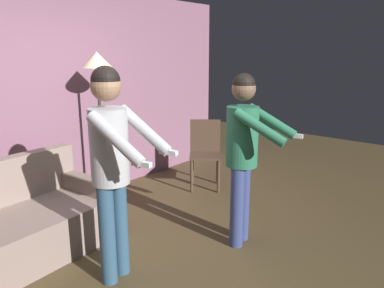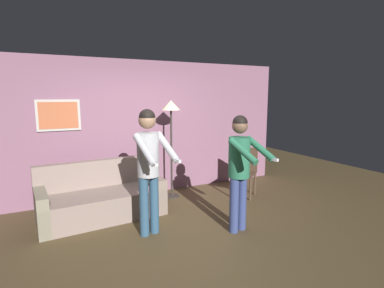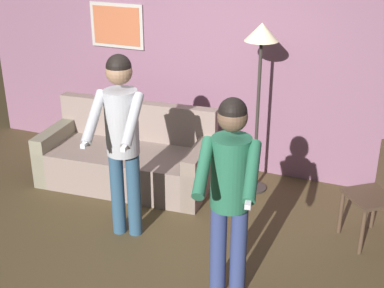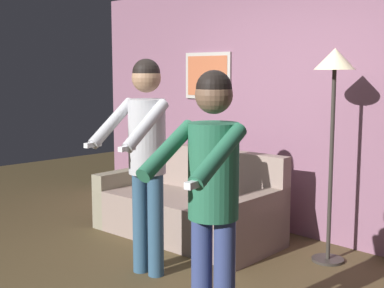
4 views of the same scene
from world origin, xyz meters
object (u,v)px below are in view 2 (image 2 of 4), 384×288
Objects in this scene: couch at (102,200)px; dining_chair_distant at (245,169)px; person_standing_left at (149,160)px; torchiere_lamp at (171,116)px; person_standing_right at (240,163)px.

couch is 2.10× the size of dining_chair_distant.
dining_chair_distant is at bearing 19.89° from person_standing_left.
dining_chair_distant is (2.21, 0.80, -0.54)m from person_standing_left.
couch is 2.72m from dining_chair_distant.
person_standing_left is at bearing -62.58° from couch.
torchiere_lamp is (1.38, 0.38, 1.28)m from couch.
person_standing_left is 1.89× the size of dining_chair_distant.
person_standing_left reaches higher than couch.
couch is 1.17× the size of person_standing_right.
person_standing_right is (1.67, -1.42, 0.73)m from couch.
dining_chair_distant is at bearing -3.18° from couch.
person_standing_left is (0.49, -0.95, 0.79)m from couch.
dining_chair_distant is at bearing -21.58° from torchiere_lamp.
dining_chair_distant reaches higher than couch.
person_standing_left is at bearing 158.23° from person_standing_right.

